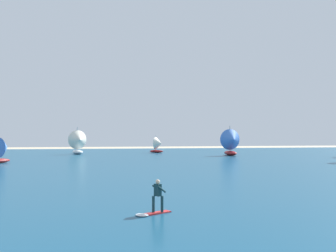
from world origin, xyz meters
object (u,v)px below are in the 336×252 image
sailboat_mid_right (232,142)px  sailboat_mid_left (79,142)px  sailboat_trailing (158,145)px  sailboat_heeled_over (2,150)px  kitesurfer (155,201)px

sailboat_mid_right → sailboat_mid_left: size_ratio=1.04×
sailboat_trailing → sailboat_mid_left: bearing=-168.0°
sailboat_heeled_over → sailboat_mid_right: sailboat_mid_right is taller
sailboat_heeled_over → sailboat_mid_right: (35.17, 11.31, 0.64)m
sailboat_mid_left → kitesurfer: bearing=-81.9°
sailboat_mid_right → kitesurfer: bearing=-112.3°
kitesurfer → sailboat_mid_right: (19.03, 46.37, 1.78)m
sailboat_heeled_over → sailboat_trailing: (23.67, 22.84, -0.14)m
sailboat_mid_left → sailboat_trailing: sailboat_mid_left is taller
kitesurfer → sailboat_trailing: size_ratio=0.56×
kitesurfer → sailboat_mid_right: 50.15m
kitesurfer → sailboat_mid_left: 55.22m
kitesurfer → sailboat_heeled_over: sailboat_heeled_over is taller
sailboat_heeled_over → sailboat_mid_right: size_ratio=0.73×
sailboat_trailing → sailboat_heeled_over: bearing=-136.0°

